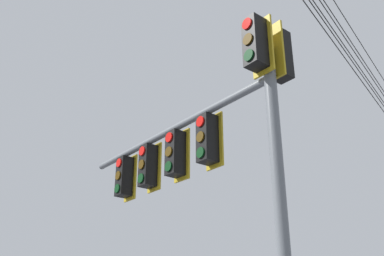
{
  "coord_description": "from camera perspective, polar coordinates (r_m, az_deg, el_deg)",
  "views": [
    {
      "loc": [
        3.77,
        6.45,
        1.74
      ],
      "look_at": [
        1.21,
        -1.09,
        5.2
      ],
      "focal_mm": 42.61,
      "sensor_mm": 36.0,
      "label": 1
    }
  ],
  "objects": [
    {
      "name": "signal_mast_assembly",
      "position": [
        8.19,
        1.83,
        -2.49
      ],
      "size": [
        2.46,
        5.64,
        6.45
      ],
      "color": "slate",
      "rests_on": "ground"
    }
  ]
}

